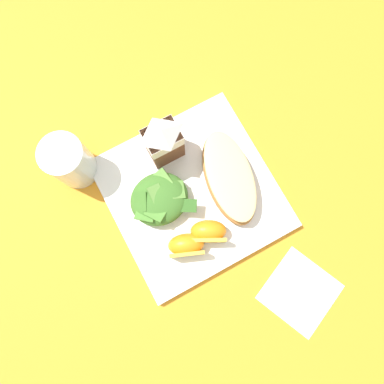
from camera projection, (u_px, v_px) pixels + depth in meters
name	position (u px, v px, depth m)	size (l,w,h in m)	color
ground	(192.00, 195.00, 0.65)	(3.00, 3.00, 0.00)	orange
white_plate	(192.00, 194.00, 0.64)	(0.28, 0.28, 0.02)	white
cheesy_pizza_bread	(229.00, 178.00, 0.62)	(0.11, 0.18, 0.04)	#A87038
green_salad_pile	(159.00, 199.00, 0.61)	(0.11, 0.10, 0.05)	#3D7028
milk_carton	(163.00, 141.00, 0.59)	(0.06, 0.05, 0.11)	brown
orange_wedge_front	(186.00, 246.00, 0.60)	(0.07, 0.06, 0.04)	orange
orange_wedge_middle	(208.00, 232.00, 0.60)	(0.07, 0.06, 0.04)	orange
paper_napkin	(300.00, 292.00, 0.62)	(0.11, 0.11, 0.00)	white
drinking_clear_cup	(70.00, 162.00, 0.61)	(0.07, 0.07, 0.10)	silver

